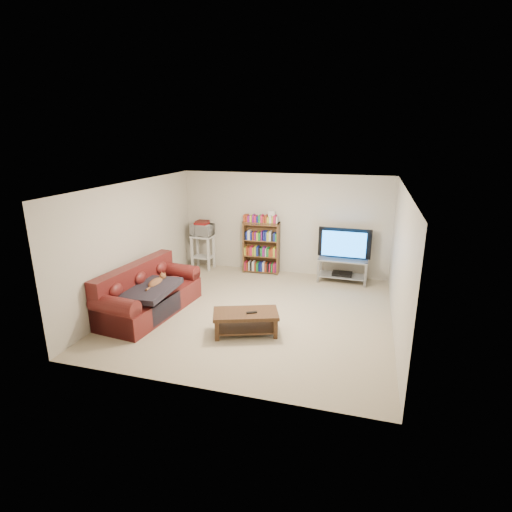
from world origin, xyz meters
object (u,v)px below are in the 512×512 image
(bookshelf, at_px, (261,247))
(tv_stand, at_px, (343,266))
(sofa, at_px, (147,296))
(coffee_table, at_px, (246,319))

(bookshelf, bearing_deg, tv_stand, -6.00)
(sofa, height_order, bookshelf, bookshelf)
(coffee_table, height_order, tv_stand, tv_stand)
(sofa, xyz_separation_m, tv_stand, (3.45, 2.69, 0.05))
(tv_stand, bearing_deg, sofa, -140.55)
(sofa, relative_size, bookshelf, 1.78)
(coffee_table, height_order, bookshelf, bookshelf)
(tv_stand, height_order, bookshelf, bookshelf)
(sofa, height_order, tv_stand, sofa)
(tv_stand, bearing_deg, coffee_table, -113.32)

